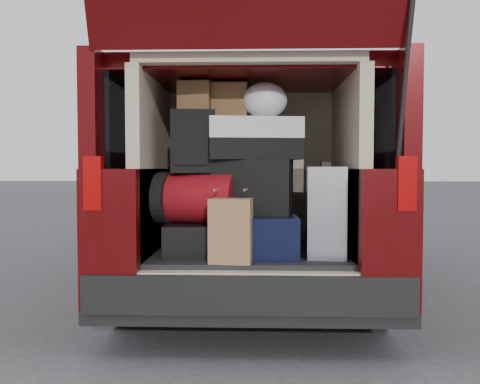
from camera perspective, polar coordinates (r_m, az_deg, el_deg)
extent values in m
plane|color=#363638|center=(3.31, 1.02, -16.79)|extent=(80.00, 80.00, 0.00)
cylinder|color=black|center=(3.71, -11.85, -9.57)|extent=(0.24, 0.64, 0.64)
cylinder|color=black|center=(3.69, 14.15, -9.66)|extent=(0.24, 0.64, 0.64)
cylinder|color=black|center=(6.92, -5.38, -3.81)|extent=(0.24, 0.64, 0.64)
cylinder|color=black|center=(6.91, 8.28, -3.84)|extent=(0.24, 0.64, 0.64)
cube|color=black|center=(5.26, 1.33, -6.53)|extent=(1.90, 4.85, 0.08)
cube|color=#410704|center=(5.27, -7.22, -1.71)|extent=(0.33, 4.85, 0.80)
cube|color=#410704|center=(5.26, 9.92, -1.74)|extent=(0.33, 4.85, 0.80)
cube|color=#410704|center=(5.23, 1.35, 9.57)|extent=(1.82, 4.46, 0.10)
cube|color=black|center=(5.19, -8.49, 6.39)|extent=(0.12, 4.25, 0.68)
cube|color=black|center=(5.17, 11.19, 6.38)|extent=(0.12, 4.25, 0.68)
cube|color=black|center=(2.92, 0.95, -11.28)|extent=(1.86, 0.16, 0.22)
cube|color=#990505|center=(2.93, -16.11, 0.95)|extent=(0.10, 0.06, 0.30)
cube|color=#990505|center=(2.91, 18.15, 0.91)|extent=(0.10, 0.06, 0.30)
cube|color=black|center=(3.44, 1.09, -7.06)|extent=(1.24, 1.05, 0.06)
cube|color=beige|center=(3.47, -9.89, 3.01)|extent=(0.08, 1.05, 1.15)
cube|color=beige|center=(3.45, 12.14, 2.99)|extent=(0.08, 1.05, 1.15)
cube|color=beige|center=(3.95, 1.20, 3.00)|extent=(1.34, 0.06, 1.15)
cube|color=beige|center=(3.45, 1.11, 13.15)|extent=(1.34, 1.05, 0.06)
cylinder|color=black|center=(2.89, 18.35, 13.47)|extent=(0.02, 0.90, 0.76)
cube|color=black|center=(3.49, 1.09, -11.03)|extent=(1.24, 1.05, 0.55)
cube|color=black|center=(3.33, -5.22, -5.17)|extent=(0.40, 0.52, 0.20)
cube|color=black|center=(3.28, 2.02, -4.76)|extent=(0.50, 0.60, 0.26)
cube|color=white|center=(3.24, 9.56, -2.18)|extent=(0.26, 0.39, 0.56)
cube|color=#A6714B|center=(2.97, -1.04, -4.36)|extent=(0.26, 0.18, 0.38)
cube|color=maroon|center=(3.28, -4.86, -0.68)|extent=(0.55, 0.41, 0.32)
cube|color=black|center=(3.28, 1.49, 0.59)|extent=(0.53, 0.37, 0.35)
cube|color=black|center=(3.27, -5.31, 5.64)|extent=(0.30, 0.20, 0.40)
cube|color=white|center=(3.30, 1.59, 5.98)|extent=(0.63, 0.39, 0.27)
cube|color=brown|center=(3.37, -5.05, 10.59)|extent=(0.22, 0.19, 0.19)
cube|color=brown|center=(3.42, -1.15, 10.07)|extent=(0.23, 0.19, 0.23)
ellipsoid|color=white|center=(3.35, 2.81, 10.22)|extent=(0.31, 0.30, 0.23)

